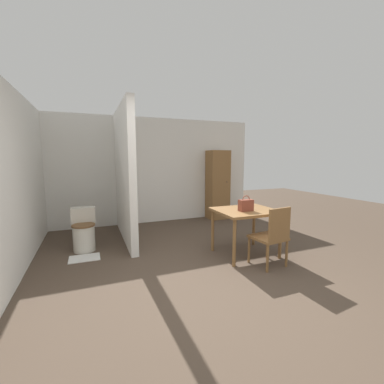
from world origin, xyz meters
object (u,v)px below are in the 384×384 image
(dining_table, at_px, (246,215))
(toilet, at_px, (84,232))
(handbag, at_px, (246,205))
(wooden_chair, at_px, (272,235))
(wooden_cabinet, at_px, (218,185))

(dining_table, relative_size, toilet, 1.34)
(handbag, bearing_deg, wooden_chair, -72.47)
(dining_table, height_order, wooden_cabinet, wooden_cabinet)
(dining_table, distance_m, wooden_cabinet, 2.55)
(wooden_chair, height_order, handbag, handbag)
(dining_table, xyz_separation_m, toilet, (-2.43, 1.21, -0.34))
(handbag, distance_m, wooden_cabinet, 2.64)
(dining_table, height_order, wooden_chair, wooden_chair)
(wooden_chair, bearing_deg, dining_table, 91.76)
(dining_table, xyz_separation_m, wooden_chair, (0.09, -0.55, -0.18))
(handbag, bearing_deg, toilet, 151.33)
(toilet, height_order, handbag, handbag)
(handbag, height_order, wooden_cabinet, wooden_cabinet)
(toilet, bearing_deg, dining_table, -26.46)
(handbag, xyz_separation_m, wooden_cabinet, (0.82, 2.51, 0.04))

